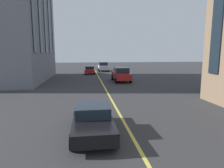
# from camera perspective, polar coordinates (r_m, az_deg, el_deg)

# --- Properties ---
(lane_centre_line) EXTENTS (80.00, 0.16, 0.01)m
(lane_centre_line) POSITION_cam_1_polar(r_m,az_deg,el_deg) (19.99, -1.73, -1.83)
(lane_centre_line) COLOR #D8C64C
(lane_centre_line) RESTS_ON ground_plane
(car_red_mid) EXTENTS (3.90, 1.89, 1.40)m
(car_red_mid) POSITION_cam_1_polar(r_m,az_deg,el_deg) (36.09, -6.56, 4.11)
(car_red_mid) COLOR #B21E1E
(car_red_mid) RESTS_ON ground_plane
(car_red_trailing) EXTENTS (4.70, 2.14, 1.88)m
(car_red_trailing) POSITION_cam_1_polar(r_m,az_deg,el_deg) (26.23, 2.70, 2.90)
(car_red_trailing) COLOR #B21E1E
(car_red_trailing) RESTS_ON ground_plane
(car_white_parked_a) EXTENTS (4.70, 2.14, 1.88)m
(car_white_parked_a) POSITION_cam_1_polar(r_m,az_deg,el_deg) (41.40, -2.64, 5.17)
(car_white_parked_a) COLOR silver
(car_white_parked_a) RESTS_ON ground_plane
(car_black_parked_b) EXTENTS (4.40, 1.95, 1.37)m
(car_black_parked_b) POSITION_cam_1_polar(r_m,az_deg,el_deg) (9.36, -5.67, -10.21)
(car_black_parked_b) COLOR black
(car_black_parked_b) RESTS_ON ground_plane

